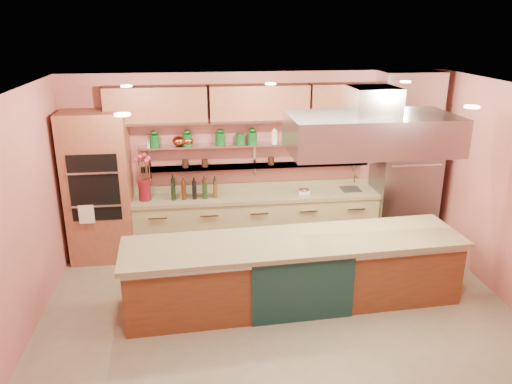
{
  "coord_description": "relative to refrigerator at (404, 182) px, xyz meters",
  "views": [
    {
      "loc": [
        -0.99,
        -5.18,
        3.54
      ],
      "look_at": [
        -0.21,
        1.0,
        1.39
      ],
      "focal_mm": 35.0,
      "sensor_mm": 36.0,
      "label": 1
    }
  ],
  "objects": [
    {
      "name": "floor",
      "position": [
        -2.35,
        -2.14,
        -1.06
      ],
      "size": [
        6.0,
        5.0,
        0.02
      ],
      "primitive_type": "cube",
      "color": "gray",
      "rests_on": "ground"
    },
    {
      "name": "ceiling",
      "position": [
        -2.35,
        -2.14,
        1.75
      ],
      "size": [
        6.0,
        5.0,
        0.02
      ],
      "primitive_type": "cube",
      "color": "black",
      "rests_on": "wall_back"
    },
    {
      "name": "wall_back",
      "position": [
        -2.35,
        0.36,
        0.35
      ],
      "size": [
        6.0,
        0.04,
        2.8
      ],
      "primitive_type": "cube",
      "color": "#C0655A",
      "rests_on": "floor"
    },
    {
      "name": "wall_front",
      "position": [
        -2.35,
        -4.64,
        0.35
      ],
      "size": [
        6.0,
        0.04,
        2.8
      ],
      "primitive_type": "cube",
      "color": "#C0655A",
      "rests_on": "floor"
    },
    {
      "name": "wall_left",
      "position": [
        -5.35,
        -2.14,
        0.35
      ],
      "size": [
        0.04,
        5.0,
        2.8
      ],
      "primitive_type": "cube",
      "color": "#C0655A",
      "rests_on": "floor"
    },
    {
      "name": "oven_stack",
      "position": [
        -4.8,
        0.04,
        0.1
      ],
      "size": [
        0.95,
        0.64,
        2.3
      ],
      "primitive_type": "cube",
      "color": "brown",
      "rests_on": "floor"
    },
    {
      "name": "refrigerator",
      "position": [
        0.0,
        0.0,
        0.0
      ],
      "size": [
        0.95,
        0.72,
        2.1
      ],
      "primitive_type": "cube",
      "color": "slate",
      "rests_on": "floor"
    },
    {
      "name": "back_counter",
      "position": [
        -2.4,
        0.06,
        -0.58
      ],
      "size": [
        3.84,
        0.64,
        0.93
      ],
      "primitive_type": "cube",
      "color": "tan",
      "rests_on": "floor"
    },
    {
      "name": "wall_shelf_lower",
      "position": [
        -2.4,
        0.23,
        0.3
      ],
      "size": [
        3.6,
        0.26,
        0.03
      ],
      "primitive_type": "cube",
      "color": "#B7B9BF",
      "rests_on": "wall_back"
    },
    {
      "name": "wall_shelf_upper",
      "position": [
        -2.4,
        0.23,
        0.65
      ],
      "size": [
        3.6,
        0.26,
        0.03
      ],
      "primitive_type": "cube",
      "color": "#B7B9BF",
      "rests_on": "wall_back"
    },
    {
      "name": "upper_cabinets",
      "position": [
        -2.35,
        0.18,
        1.3
      ],
      "size": [
        4.6,
        0.36,
        0.55
      ],
      "primitive_type": "cube",
      "color": "brown",
      "rests_on": "wall_back"
    },
    {
      "name": "range_hood",
      "position": [
        -1.23,
        -1.64,
        1.2
      ],
      "size": [
        2.0,
        1.0,
        0.45
      ],
      "primitive_type": "cube",
      "color": "#B7B9BF",
      "rests_on": "ceiling"
    },
    {
      "name": "ceiling_downlights",
      "position": [
        -2.35,
        -1.94,
        1.72
      ],
      "size": [
        4.0,
        2.8,
        0.02
      ],
      "primitive_type": "cube",
      "color": "#FFE5A5",
      "rests_on": "ceiling"
    },
    {
      "name": "island",
      "position": [
        -2.13,
        -1.64,
        -0.6
      ],
      "size": [
        4.31,
        1.16,
        0.89
      ],
      "primitive_type": "cube",
      "rotation": [
        0.0,
        0.0,
        0.05
      ],
      "color": "brown",
      "rests_on": "floor"
    },
    {
      "name": "flower_vase",
      "position": [
        -4.13,
        0.01,
        0.04
      ],
      "size": [
        0.23,
        0.23,
        0.33
      ],
      "primitive_type": "cylinder",
      "rotation": [
        0.0,
        0.0,
        -0.27
      ],
      "color": "maroon",
      "rests_on": "back_counter"
    },
    {
      "name": "oil_bottle_cluster",
      "position": [
        -3.38,
        0.01,
        0.0
      ],
      "size": [
        0.78,
        0.51,
        0.24
      ],
      "primitive_type": "cube",
      "rotation": [
        0.0,
        0.0,
        0.42
      ],
      "color": "black",
      "rests_on": "back_counter"
    },
    {
      "name": "kitchen_scale",
      "position": [
        -1.65,
        0.01,
        -0.07
      ],
      "size": [
        0.21,
        0.19,
        0.1
      ],
      "primitive_type": "cube",
      "rotation": [
        0.0,
        0.0,
        0.42
      ],
      "color": "silver",
      "rests_on": "back_counter"
    },
    {
      "name": "bar_faucet",
      "position": [
        -0.8,
        0.11,
        -0.0
      ],
      "size": [
        0.04,
        0.04,
        0.24
      ],
      "primitive_type": "cylinder",
      "rotation": [
        0.0,
        0.0,
        -0.26
      ],
      "color": "silver",
      "rests_on": "back_counter"
    },
    {
      "name": "copper_kettle",
      "position": [
        -3.59,
        0.23,
        0.74
      ],
      "size": [
        0.2,
        0.2,
        0.15
      ],
      "primitive_type": "ellipsoid",
      "rotation": [
        0.0,
        0.0,
        -0.12
      ],
      "color": "#B24429",
      "rests_on": "wall_shelf_upper"
    },
    {
      "name": "green_canister",
      "position": [
        -2.64,
        0.23,
        0.75
      ],
      "size": [
        0.14,
        0.14,
        0.16
      ],
      "primitive_type": "cylinder",
      "rotation": [
        0.0,
        0.0,
        0.05
      ],
      "color": "#0F4816",
      "rests_on": "wall_shelf_upper"
    }
  ]
}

